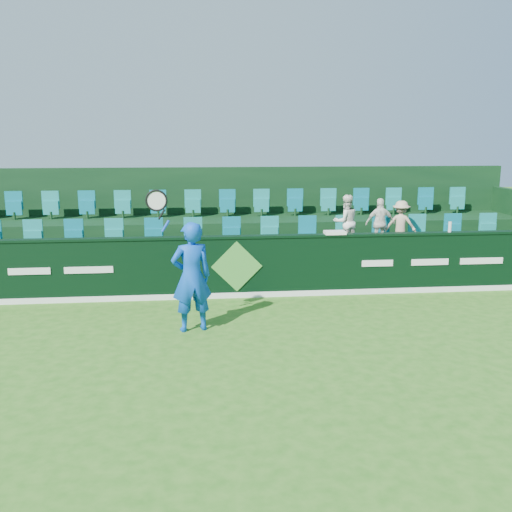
{
  "coord_description": "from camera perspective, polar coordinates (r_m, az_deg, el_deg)",
  "views": [
    {
      "loc": [
        -0.82,
        -7.99,
        3.42
      ],
      "look_at": [
        0.3,
        2.8,
        1.15
      ],
      "focal_mm": 40.0,
      "sensor_mm": 36.0,
      "label": 1
    }
  ],
  "objects": [
    {
      "name": "spectator_left",
      "position": [
        13.71,
        8.96,
        3.39
      ],
      "size": [
        0.71,
        0.6,
        1.29
      ],
      "primitive_type": "imported",
      "rotation": [
        0.0,
        0.0,
        3.33
      ],
      "color": "white",
      "rests_on": "stand_tier_front"
    },
    {
      "name": "ground",
      "position": [
        8.73,
        -0.06,
        -11.24
      ],
      "size": [
        60.0,
        60.0,
        0.0
      ],
      "primitive_type": "plane",
      "color": "#276518",
      "rests_on": "ground"
    },
    {
      "name": "stand_tier_front",
      "position": [
        13.46,
        -2.29,
        -1.16
      ],
      "size": [
        16.0,
        2.0,
        0.8
      ],
      "primitive_type": "cube",
      "color": "black",
      "rests_on": "ground"
    },
    {
      "name": "seat_row_back",
      "position": [
        15.42,
        -2.86,
        5.02
      ],
      "size": [
        13.5,
        0.5,
        0.6
      ],
      "primitive_type": "cube",
      "color": "teal",
      "rests_on": "stand_tier_back"
    },
    {
      "name": "seat_row_front",
      "position": [
        13.71,
        -2.42,
        2.06
      ],
      "size": [
        13.5,
        0.5,
        0.6
      ],
      "primitive_type": "cube",
      "color": "teal",
      "rests_on": "stand_tier_front"
    },
    {
      "name": "spectator_middle",
      "position": [
        13.96,
        12.31,
        3.22
      ],
      "size": [
        0.71,
        0.31,
        1.2
      ],
      "primitive_type": "imported",
      "rotation": [
        0.0,
        0.0,
        3.11
      ],
      "color": "white",
      "rests_on": "stand_tier_front"
    },
    {
      "name": "spectator_right",
      "position": [
        14.13,
        14.27,
        3.1
      ],
      "size": [
        0.84,
        0.67,
        1.13
      ],
      "primitive_type": "imported",
      "rotation": [
        0.0,
        0.0,
        2.75
      ],
      "color": "tan",
      "rests_on": "stand_tier_front"
    },
    {
      "name": "stand_rear",
      "position": [
        15.61,
        -2.87,
        3.69
      ],
      "size": [
        16.0,
        4.1,
        2.6
      ],
      "color": "black",
      "rests_on": "ground"
    },
    {
      "name": "sponsor_hoarding",
      "position": [
        12.32,
        -1.96,
        -1.06
      ],
      "size": [
        16.0,
        0.25,
        1.35
      ],
      "color": "black",
      "rests_on": "ground"
    },
    {
      "name": "stand_tier_back",
      "position": [
        15.26,
        -2.76,
        1.35
      ],
      "size": [
        16.0,
        1.8,
        1.3
      ],
      "primitive_type": "cube",
      "color": "black",
      "rests_on": "ground"
    },
    {
      "name": "tennis_player",
      "position": [
        10.17,
        -6.5,
        -2.02
      ],
      "size": [
        1.23,
        0.63,
        2.62
      ],
      "color": "#0B47BF",
      "rests_on": "ground"
    },
    {
      "name": "drinks_bottle",
      "position": [
        13.37,
        18.82,
        2.78
      ],
      "size": [
        0.07,
        0.07,
        0.23
      ],
      "primitive_type": "cylinder",
      "color": "silver",
      "rests_on": "sponsor_hoarding"
    },
    {
      "name": "towel",
      "position": [
        12.52,
        7.89,
        2.34
      ],
      "size": [
        0.45,
        0.29,
        0.07
      ],
      "primitive_type": "cube",
      "color": "white",
      "rests_on": "sponsor_hoarding"
    }
  ]
}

